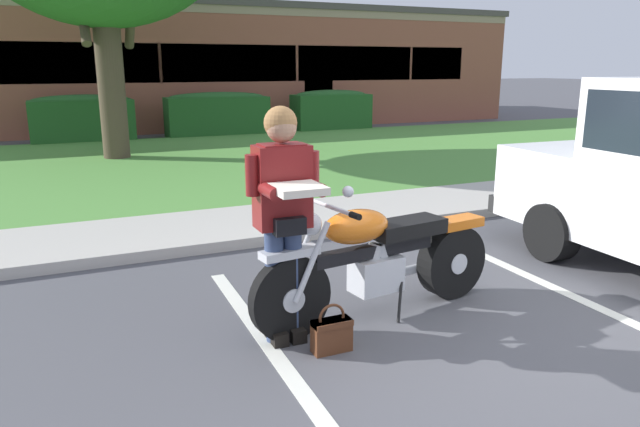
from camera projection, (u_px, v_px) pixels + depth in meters
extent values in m
plane|color=#4C4C51|center=(486.00, 358.00, 4.10)|extent=(140.00, 140.00, 0.00)
cube|color=#B7B2A8|center=(305.00, 234.00, 6.90)|extent=(60.00, 0.20, 0.12)
cube|color=#B7B2A8|center=(279.00, 219.00, 7.65)|extent=(60.00, 1.50, 0.08)
cube|color=#518E3D|center=(192.00, 162.00, 12.16)|extent=(60.00, 8.71, 0.06)
cube|color=silver|center=(298.00, 385.00, 3.74)|extent=(0.25, 4.40, 0.01)
cube|color=silver|center=(609.00, 312.00, 4.85)|extent=(0.25, 4.40, 0.01)
cylinder|color=black|center=(290.00, 298.00, 4.31)|extent=(0.65, 0.18, 0.64)
cylinder|color=silver|center=(290.00, 298.00, 4.31)|extent=(0.19, 0.14, 0.18)
cylinder|color=black|center=(451.00, 261.00, 5.13)|extent=(0.66, 0.26, 0.64)
cylinder|color=silver|center=(451.00, 261.00, 5.13)|extent=(0.20, 0.22, 0.18)
cube|color=silver|center=(290.00, 253.00, 4.22)|extent=(0.45, 0.20, 0.06)
cube|color=orange|center=(458.00, 222.00, 5.07)|extent=(0.46, 0.26, 0.08)
cylinder|color=silver|center=(312.00, 262.00, 4.24)|extent=(0.31, 0.08, 0.58)
cylinder|color=silver|center=(301.00, 256.00, 4.37)|extent=(0.31, 0.08, 0.58)
sphere|color=silver|center=(310.00, 224.00, 4.26)|extent=(0.17, 0.17, 0.17)
cylinder|color=silver|center=(327.00, 206.00, 4.31)|extent=(0.13, 0.72, 0.03)
cylinder|color=black|center=(355.00, 216.00, 4.01)|extent=(0.06, 0.10, 0.04)
cylinder|color=black|center=(302.00, 196.00, 4.60)|extent=(0.06, 0.10, 0.04)
sphere|color=silver|center=(348.00, 192.00, 4.01)|extent=(0.08, 0.08, 0.08)
sphere|color=silver|center=(303.00, 178.00, 4.50)|extent=(0.08, 0.08, 0.08)
cube|color=black|center=(374.00, 250.00, 4.63)|extent=(1.10, 0.24, 0.10)
ellipsoid|color=orange|center=(356.00, 226.00, 4.49)|extent=(0.60, 0.39, 0.26)
cube|color=black|center=(407.00, 227.00, 4.77)|extent=(0.67, 0.36, 0.12)
cube|color=silver|center=(376.00, 274.00, 4.70)|extent=(0.43, 0.29, 0.28)
cylinder|color=silver|center=(373.00, 255.00, 4.64)|extent=(0.19, 0.14, 0.21)
cylinder|color=silver|center=(380.00, 254.00, 4.67)|extent=(0.19, 0.14, 0.21)
cylinder|color=silver|center=(400.00, 272.00, 5.03)|extent=(0.61, 0.16, 0.08)
cylinder|color=silver|center=(418.00, 268.00, 5.13)|extent=(0.61, 0.16, 0.08)
cylinder|color=black|center=(400.00, 302.00, 4.68)|extent=(0.11, 0.13, 0.30)
cube|color=black|center=(294.00, 332.00, 4.38)|extent=(0.11, 0.24, 0.10)
cube|color=black|center=(277.00, 335.00, 4.33)|extent=(0.11, 0.24, 0.10)
cylinder|color=navy|center=(293.00, 283.00, 4.31)|extent=(0.14, 0.14, 0.86)
cylinder|color=navy|center=(275.00, 285.00, 4.25)|extent=(0.14, 0.14, 0.86)
cube|color=maroon|center=(282.00, 187.00, 4.11)|extent=(0.38, 0.23, 0.58)
cube|color=maroon|center=(282.00, 148.00, 4.04)|extent=(0.30, 0.20, 0.06)
sphere|color=#A87A5B|center=(281.00, 127.00, 4.01)|extent=(0.21, 0.21, 0.21)
sphere|color=olive|center=(280.00, 123.00, 4.01)|extent=(0.23, 0.23, 0.23)
cube|color=black|center=(289.00, 226.00, 4.05)|extent=(0.22, 0.10, 0.12)
cylinder|color=maroon|center=(312.00, 186.00, 4.02)|extent=(0.09, 0.34, 0.09)
cylinder|color=maroon|center=(268.00, 190.00, 3.90)|extent=(0.09, 0.34, 0.09)
cylinder|color=maroon|center=(312.00, 171.00, 4.15)|extent=(0.10, 0.10, 0.28)
cylinder|color=maroon|center=(252.00, 175.00, 3.98)|extent=(0.10, 0.10, 0.28)
cube|color=beige|center=(298.00, 189.00, 3.83)|extent=(0.32, 0.32, 0.05)
cube|color=#562D19|center=(332.00, 336.00, 4.16)|extent=(0.28, 0.12, 0.24)
cube|color=#562D19|center=(332.00, 323.00, 4.14)|extent=(0.28, 0.13, 0.04)
torus|color=#562D19|center=(332.00, 317.00, 4.13)|extent=(0.20, 0.02, 0.20)
cube|color=black|center=(555.00, 197.00, 7.23)|extent=(1.90, 0.20, 0.20)
cylinder|color=black|center=(552.00, 232.00, 6.10)|extent=(0.27, 0.61, 0.60)
cylinder|color=#4C3D2D|center=(112.00, 89.00, 12.29)|extent=(0.55, 0.55, 2.97)
cylinder|color=#4C3D2D|center=(130.00, 21.00, 12.15)|extent=(0.19, 1.09, 1.11)
cylinder|color=#4C3D2D|center=(83.00, 17.00, 11.77)|extent=(0.19, 1.01, 1.18)
cube|color=#235623|center=(83.00, 121.00, 15.42)|extent=(2.56, 0.90, 1.10)
ellipsoid|color=#235623|center=(81.00, 100.00, 15.29)|extent=(2.43, 0.84, 0.28)
cube|color=#235623|center=(218.00, 117.00, 16.87)|extent=(2.89, 0.90, 1.10)
ellipsoid|color=#235623|center=(217.00, 97.00, 16.74)|extent=(2.74, 0.84, 0.28)
cube|color=#235623|center=(331.00, 112.00, 18.32)|extent=(2.43, 0.90, 1.10)
ellipsoid|color=#235623|center=(331.00, 94.00, 18.18)|extent=(2.31, 0.84, 0.28)
cube|color=#93513D|center=(138.00, 69.00, 21.03)|extent=(25.02, 9.09, 3.70)
cube|color=#998466|center=(156.00, 7.00, 16.64)|extent=(25.02, 0.10, 0.24)
cube|color=#4C4742|center=(134.00, 11.00, 20.56)|extent=(25.27, 9.18, 0.20)
cube|color=#1E282D|center=(160.00, 63.00, 17.00)|extent=(21.27, 0.06, 1.10)
cube|color=#93513D|center=(160.00, 63.00, 17.00)|extent=(0.08, 0.04, 1.20)
cube|color=#93513D|center=(297.00, 63.00, 18.71)|extent=(0.08, 0.04, 1.20)
cube|color=#93513D|center=(411.00, 63.00, 20.42)|extent=(0.08, 0.04, 1.20)
cube|color=#473323|center=(318.00, 94.00, 19.27)|extent=(1.00, 0.08, 2.10)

